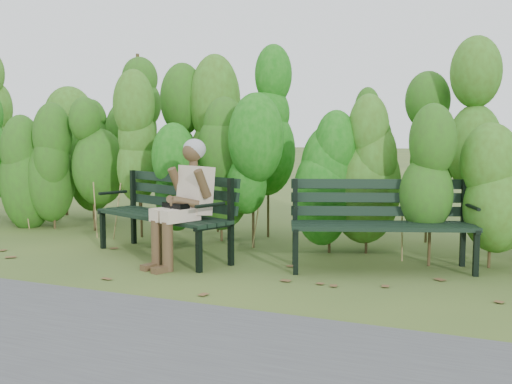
% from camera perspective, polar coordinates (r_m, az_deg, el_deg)
% --- Properties ---
extents(ground, '(80.00, 80.00, 0.00)m').
position_cam_1_polar(ground, '(5.54, -1.42, -8.09)').
color(ground, '#425827').
extents(footpath, '(60.00, 2.50, 0.01)m').
position_cam_1_polar(footpath, '(3.74, -15.94, -15.26)').
color(footpath, '#474749').
rests_on(footpath, ground).
extents(hedge_band, '(11.04, 1.67, 2.42)m').
position_cam_1_polar(hedge_band, '(7.11, 4.75, 5.23)').
color(hedge_band, '#47381E').
rests_on(hedge_band, ground).
extents(leaf_litter, '(5.76, 2.29, 0.01)m').
position_cam_1_polar(leaf_litter, '(5.36, -7.02, -8.58)').
color(leaf_litter, brown).
rests_on(leaf_litter, ground).
extents(bench_left, '(1.83, 1.15, 0.87)m').
position_cam_1_polar(bench_left, '(6.46, -8.28, -1.50)').
color(bench_left, black).
rests_on(bench_left, ground).
extents(bench_right, '(1.81, 1.12, 0.86)m').
position_cam_1_polar(bench_right, '(5.91, 11.80, -2.29)').
color(bench_right, black).
rests_on(bench_right, ground).
extents(seated_woman, '(0.57, 0.78, 1.26)m').
position_cam_1_polar(seated_woman, '(5.94, -6.76, -0.21)').
color(seated_woman, beige).
rests_on(seated_woman, ground).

